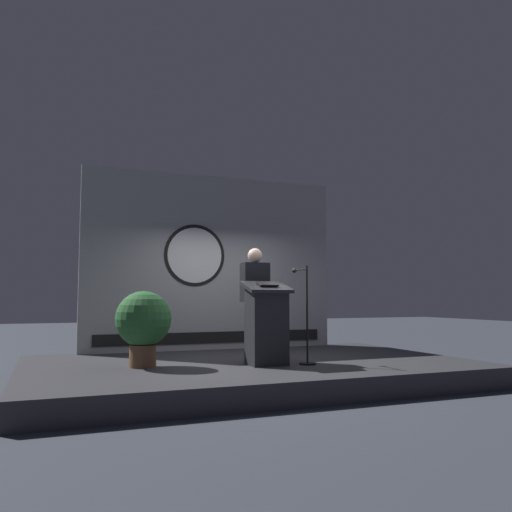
% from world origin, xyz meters
% --- Properties ---
extents(ground_plane, '(40.00, 40.00, 0.00)m').
position_xyz_m(ground_plane, '(0.00, 0.00, 0.00)').
color(ground_plane, '#383D47').
extents(stage_platform, '(6.40, 4.00, 0.30)m').
position_xyz_m(stage_platform, '(0.00, 0.00, 0.15)').
color(stage_platform, '#333338').
rests_on(stage_platform, ground).
extents(banner_display, '(4.71, 0.12, 3.20)m').
position_xyz_m(banner_display, '(-0.01, 1.85, 1.89)').
color(banner_display, '#9E9EA3').
rests_on(banner_display, stage_platform).
extents(podium, '(0.64, 0.50, 1.18)m').
position_xyz_m(podium, '(0.05, -0.55, 0.87)').
color(podium, '#26262B').
rests_on(podium, stage_platform).
extents(speaker_person, '(0.40, 0.26, 1.68)m').
position_xyz_m(speaker_person, '(0.06, -0.07, 1.16)').
color(speaker_person, black).
rests_on(speaker_person, stage_platform).
extents(microphone_stand, '(0.24, 0.56, 1.40)m').
position_xyz_m(microphone_stand, '(0.61, -0.64, 0.79)').
color(microphone_stand, black).
rests_on(microphone_stand, stage_platform).
extents(potted_plant, '(0.76, 0.76, 1.03)m').
position_xyz_m(potted_plant, '(-1.60, -0.12, 0.91)').
color(potted_plant, brown).
rests_on(potted_plant, stage_platform).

